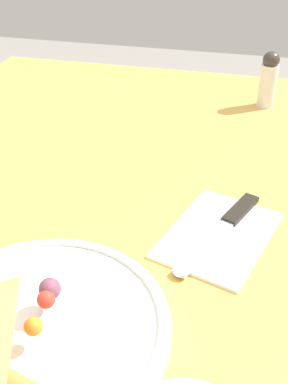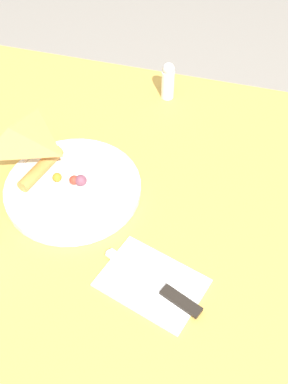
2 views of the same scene
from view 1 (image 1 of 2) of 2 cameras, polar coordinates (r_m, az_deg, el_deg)
dining_table at (r=0.67m, az=-6.70°, el=-10.80°), size 1.21×0.80×0.70m
plate_pizza at (r=0.48m, az=-12.71°, el=-15.49°), size 0.25×0.25×0.05m
napkin_folded at (r=0.60m, az=8.86°, el=-5.03°), size 0.19×0.16×0.00m
butter_knife at (r=0.60m, az=9.32°, el=-4.23°), size 0.18×0.09×0.01m
pepper_shaker at (r=0.95m, az=14.53°, el=12.81°), size 0.03×0.03×0.10m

